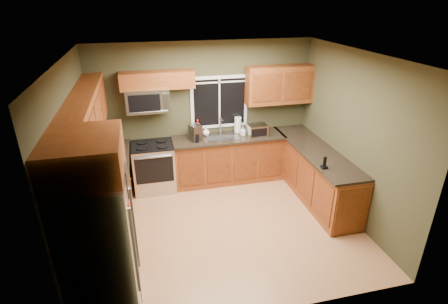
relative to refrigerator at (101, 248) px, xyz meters
name	(u,v)px	position (x,y,z in m)	size (l,w,h in m)	color
floor	(226,225)	(1.74, 1.30, -0.90)	(4.20, 4.20, 0.00)	#AD774C
ceiling	(226,56)	(1.74, 1.30, 1.80)	(4.20, 4.20, 0.00)	white
back_wall	(204,113)	(1.74, 3.10, 0.45)	(4.20, 4.20, 0.00)	#3C3C25
front_wall	(268,219)	(1.74, -0.50, 0.45)	(4.20, 4.20, 0.00)	#3C3C25
left_wall	(76,164)	(-0.36, 1.30, 0.45)	(3.60, 3.60, 0.00)	#3C3C25
right_wall	(353,137)	(3.84, 1.30, 0.45)	(3.60, 3.60, 0.00)	#3C3C25
window	(219,102)	(2.04, 3.08, 0.65)	(1.12, 0.03, 1.02)	white
base_cabinets_left	(110,200)	(-0.06, 1.78, -0.45)	(0.60, 2.65, 0.90)	brown
countertop_left	(107,174)	(-0.04, 1.78, 0.02)	(0.65, 2.65, 0.04)	black
base_cabinets_back	(228,159)	(2.15, 2.80, -0.45)	(2.17, 0.60, 0.90)	brown
countertop_back	(229,138)	(2.15, 2.78, 0.02)	(2.17, 0.65, 0.04)	black
base_cabinets_peninsula	(314,173)	(3.54, 1.84, -0.45)	(0.60, 2.52, 0.90)	brown
countertop_peninsula	(316,150)	(3.51, 1.85, 0.02)	(0.65, 2.50, 0.04)	black
upper_cabinets_left	(87,116)	(-0.20, 1.78, 0.96)	(0.33, 2.65, 0.72)	brown
upper_cabinets_back_left	(157,80)	(0.89, 2.94, 1.17)	(1.30, 0.33, 0.30)	brown
upper_cabinets_back_right	(279,85)	(3.19, 2.94, 0.96)	(1.30, 0.33, 0.72)	brown
upper_cabinet_over_fridge	(83,155)	(0.00, 0.00, 1.13)	(0.72, 0.90, 0.38)	brown
refrigerator	(101,248)	(0.00, 0.00, 0.00)	(0.74, 0.90, 1.80)	#B7B7BC
range	(154,167)	(0.69, 2.77, -0.43)	(0.76, 0.69, 0.94)	#B7B7BC
microwave	(148,100)	(0.69, 2.91, 0.83)	(0.76, 0.41, 0.42)	#B7B7BC
sink	(223,136)	(2.04, 2.79, 0.05)	(0.60, 0.42, 0.36)	slate
toaster_oven	(257,130)	(2.70, 2.71, 0.15)	(0.38, 0.30, 0.23)	#B7B7BC
coffee_maker	(196,133)	(1.50, 2.74, 0.18)	(0.25, 0.29, 0.30)	slate
kettle	(193,131)	(1.49, 2.95, 0.15)	(0.17, 0.17, 0.24)	#B7B7BC
paper_towel_roll	(238,125)	(2.39, 2.98, 0.19)	(0.16, 0.16, 0.34)	white
soap_bottle_a	(198,128)	(1.59, 3.00, 0.20)	(0.12, 0.12, 0.31)	red
soap_bottle_b	(243,131)	(2.44, 2.80, 0.12)	(0.08, 0.08, 0.17)	white
soap_bottle_c	(206,131)	(1.74, 2.95, 0.12)	(0.13, 0.13, 0.17)	white
cordless_phone	(324,165)	(3.29, 1.13, 0.10)	(0.09, 0.09, 0.20)	black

